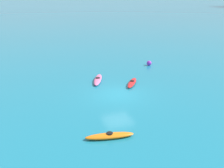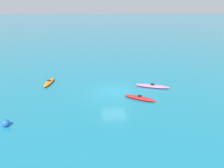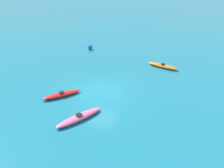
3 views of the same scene
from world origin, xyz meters
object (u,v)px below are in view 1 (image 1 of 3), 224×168
kayak_pink (98,80)px  kayak_orange (110,136)px  kayak_red (132,83)px  buoy_purple (149,63)px

kayak_pink → kayak_orange: 10.93m
kayak_red → buoy_purple: bearing=138.1°
kayak_red → kayak_orange: bearing=-33.4°
kayak_orange → kayak_red: bearing=146.6°
kayak_red → kayak_pink: same height
kayak_pink → buoy_purple: 8.26m
kayak_pink → kayak_orange: (10.55, -2.85, 0.00)m
kayak_pink → kayak_orange: bearing=-15.1°
kayak_red → kayak_orange: (8.45, -5.58, -0.00)m
kayak_orange → buoy_purple: 17.34m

